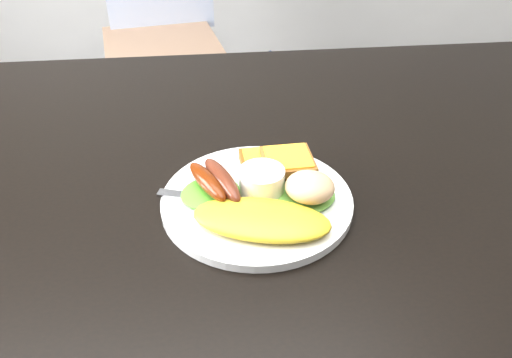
# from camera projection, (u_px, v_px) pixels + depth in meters

# --- Properties ---
(dining_table) EXTENTS (1.20, 0.80, 0.04)m
(dining_table) POSITION_uv_depth(u_px,v_px,m) (272.00, 167.00, 0.73)
(dining_table) COLOR black
(dining_table) RESTS_ON ground
(dining_chair) EXTENTS (0.48, 0.48, 0.05)m
(dining_chair) POSITION_uv_depth(u_px,v_px,m) (162.00, 46.00, 1.89)
(dining_chair) COLOR #9E785B
(dining_chair) RESTS_ON ground
(plate) EXTENTS (0.24, 0.24, 0.01)m
(plate) POSITION_uv_depth(u_px,v_px,m) (257.00, 200.00, 0.63)
(plate) COLOR white
(plate) RESTS_ON dining_table
(lettuce_left) EXTENTS (0.10, 0.09, 0.01)m
(lettuce_left) POSITION_uv_depth(u_px,v_px,m) (210.00, 193.00, 0.62)
(lettuce_left) COLOR #31951E
(lettuce_left) RESTS_ON plate
(lettuce_right) EXTENTS (0.09, 0.09, 0.01)m
(lettuce_right) POSITION_uv_depth(u_px,v_px,m) (303.00, 196.00, 0.62)
(lettuce_right) COLOR #5E952F
(lettuce_right) RESTS_ON plate
(omelette) EXTENTS (0.18, 0.12, 0.02)m
(omelette) POSITION_uv_depth(u_px,v_px,m) (262.00, 219.00, 0.57)
(omelette) COLOR gold
(omelette) RESTS_ON plate
(sausage_a) EXTENTS (0.06, 0.09, 0.02)m
(sausage_a) POSITION_uv_depth(u_px,v_px,m) (207.00, 181.00, 0.61)
(sausage_a) COLOR #652303
(sausage_a) RESTS_ON lettuce_left
(sausage_b) EXTENTS (0.06, 0.10, 0.02)m
(sausage_b) POSITION_uv_depth(u_px,v_px,m) (222.00, 180.00, 0.62)
(sausage_b) COLOR #5C2F17
(sausage_b) RESTS_ON lettuce_left
(ramekin) EXTENTS (0.07, 0.07, 0.03)m
(ramekin) POSITION_uv_depth(u_px,v_px,m) (262.00, 182.00, 0.62)
(ramekin) COLOR white
(ramekin) RESTS_ON plate
(toast_a) EXTENTS (0.08, 0.08, 0.01)m
(toast_a) POSITION_uv_depth(u_px,v_px,m) (269.00, 164.00, 0.67)
(toast_a) COLOR brown
(toast_a) RESTS_ON plate
(toast_b) EXTENTS (0.07, 0.07, 0.01)m
(toast_b) POSITION_uv_depth(u_px,v_px,m) (288.00, 161.00, 0.65)
(toast_b) COLOR #95612E
(toast_b) RESTS_ON toast_a
(potato_salad) EXTENTS (0.07, 0.07, 0.03)m
(potato_salad) POSITION_uv_depth(u_px,v_px,m) (310.00, 187.00, 0.60)
(potato_salad) COLOR beige
(potato_salad) RESTS_ON lettuce_right
(fork) EXTENTS (0.16, 0.06, 0.00)m
(fork) POSITION_uv_depth(u_px,v_px,m) (222.00, 200.00, 0.61)
(fork) COLOR #ADAFB7
(fork) RESTS_ON plate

